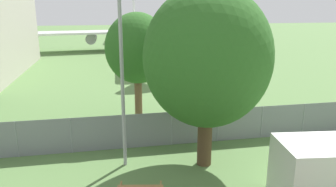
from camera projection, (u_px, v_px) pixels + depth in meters
The scene contains 5 objects.
perimeter_fence at pixel (123, 132), 16.71m from camera, with size 56.07×0.07×1.83m.
airplane at pixel (140, 29), 51.73m from camera, with size 38.18×46.03×10.75m.
tree_near_hangar at pixel (207, 58), 14.01m from camera, with size 5.54×5.54×8.06m.
tree_left_of_cabin at pixel (137, 49), 19.75m from camera, with size 3.90×3.90×6.80m.
light_mast at pixel (121, 55), 13.91m from camera, with size 0.44×0.44×8.51m.
Camera 1 is at (-0.67, -5.52, 7.18)m, focal length 35.00 mm.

